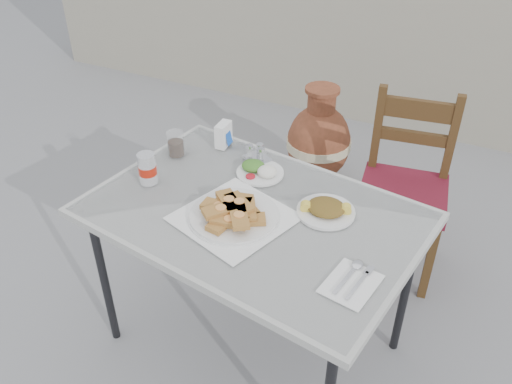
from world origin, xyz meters
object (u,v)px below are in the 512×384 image
at_px(salad_rice_plate, 260,170).
at_px(cola_glass, 176,145).
at_px(cafe_table, 253,221).
at_px(pide_plate, 234,211).
at_px(napkin_holder, 223,135).
at_px(salad_chopped_plate, 326,209).
at_px(terracotta_urn, 319,144).
at_px(condiment_caddy, 257,155).
at_px(chair, 404,186).
at_px(soda_can, 147,168).

bearing_deg(salad_rice_plate, cola_glass, -177.20).
height_order(cafe_table, pide_plate, pide_plate).
xyz_separation_m(cafe_table, napkin_holder, (-0.33, 0.38, 0.11)).
height_order(pide_plate, salad_chopped_plate, pide_plate).
height_order(napkin_holder, terracotta_urn, napkin_holder).
bearing_deg(cola_glass, salad_rice_plate, 2.80).
distance_m(condiment_caddy, terracotta_urn, 1.07).
bearing_deg(cola_glass, chair, 33.40).
bearing_deg(chair, salad_chopped_plate, -111.56).
bearing_deg(condiment_caddy, cola_glass, -162.15).
bearing_deg(chair, condiment_caddy, -147.21).
xyz_separation_m(salad_rice_plate, condiment_caddy, (-0.05, 0.09, 0.01)).
height_order(napkin_holder, chair, chair).
relative_size(salad_rice_plate, cola_glass, 1.82).
bearing_deg(salad_rice_plate, terracotta_urn, 95.61).
xyz_separation_m(cafe_table, salad_chopped_plate, (0.25, 0.10, 0.07)).
distance_m(salad_rice_plate, napkin_holder, 0.29).
bearing_deg(terracotta_urn, chair, -37.94).
bearing_deg(salad_rice_plate, napkin_holder, 150.12).
height_order(napkin_holder, condiment_caddy, napkin_holder).
height_order(soda_can, terracotta_urn, soda_can).
xyz_separation_m(cola_glass, terracotta_urn, (0.29, 1.07, -0.48)).
xyz_separation_m(condiment_caddy, chair, (0.56, 0.49, -0.29)).
bearing_deg(pide_plate, cafe_table, 60.41).
distance_m(salad_chopped_plate, napkin_holder, 0.65).
distance_m(salad_chopped_plate, chair, 0.78).
bearing_deg(terracotta_urn, napkin_holder, -98.88).
bearing_deg(pide_plate, chair, 62.31).
bearing_deg(cafe_table, chair, 62.49).
distance_m(salad_rice_plate, terracotta_urn, 1.15).
distance_m(cafe_table, salad_rice_plate, 0.26).
distance_m(salad_chopped_plate, terracotta_urn, 1.34).
bearing_deg(salad_chopped_plate, chair, 76.43).
xyz_separation_m(cafe_table, cola_glass, (-0.48, 0.22, 0.10)).
xyz_separation_m(salad_chopped_plate, napkin_holder, (-0.58, 0.27, 0.04)).
bearing_deg(cafe_table, terracotta_urn, 98.35).
bearing_deg(napkin_holder, salad_rice_plate, -32.34).
bearing_deg(cafe_table, soda_can, -178.22).
bearing_deg(cafe_table, napkin_holder, 131.28).
relative_size(cafe_table, terracotta_urn, 1.96).
height_order(salad_rice_plate, cola_glass, cola_glass).
bearing_deg(cola_glass, pide_plate, -33.57).
distance_m(cafe_table, napkin_holder, 0.51).
distance_m(soda_can, cola_glass, 0.23).
xyz_separation_m(salad_chopped_plate, chair, (0.17, 0.71, -0.29)).
height_order(pide_plate, condiment_caddy, condiment_caddy).
bearing_deg(napkin_holder, pide_plate, -59.69).
bearing_deg(condiment_caddy, soda_can, -133.36).
bearing_deg(cola_glass, condiment_caddy, 17.85).
xyz_separation_m(cola_glass, napkin_holder, (0.15, 0.16, 0.01)).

